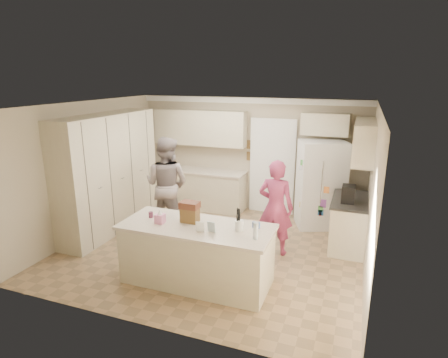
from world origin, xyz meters
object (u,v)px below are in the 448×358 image
(coffee_maker, at_px, (348,194))
(island_base, at_px, (197,255))
(dollhouse_body, at_px, (190,215))
(tissue_box, at_px, (160,219))
(refrigerator, at_px, (321,185))
(utensil_crock, at_px, (239,225))
(teen_boy, at_px, (167,185))
(teen_girl, at_px, (276,207))

(coffee_maker, height_order, island_base, coffee_maker)
(dollhouse_body, bearing_deg, coffee_maker, 39.29)
(coffee_maker, relative_size, tissue_box, 2.14)
(refrigerator, xyz_separation_m, utensil_crock, (-0.83, -2.87, 0.10))
(tissue_box, relative_size, teen_boy, 0.07)
(refrigerator, relative_size, coffee_maker, 6.00)
(refrigerator, xyz_separation_m, tissue_box, (-2.03, -3.02, 0.10))
(refrigerator, xyz_separation_m, teen_girl, (-0.59, -1.54, -0.05))
(island_base, relative_size, dollhouse_body, 8.46)
(teen_boy, bearing_deg, dollhouse_body, 129.66)
(utensil_crock, bearing_deg, refrigerator, 73.89)
(teen_boy, bearing_deg, refrigerator, -154.93)
(refrigerator, bearing_deg, tissue_box, -144.74)
(tissue_box, bearing_deg, coffee_maker, 37.57)
(refrigerator, height_order, dollhouse_body, refrigerator)
(tissue_box, distance_m, teen_boy, 1.91)
(refrigerator, relative_size, teen_boy, 0.94)
(island_base, xyz_separation_m, tissue_box, (-0.55, -0.10, 0.56))
(refrigerator, distance_m, teen_boy, 3.14)
(refrigerator, xyz_separation_m, island_base, (-1.48, -2.92, -0.46))
(refrigerator, relative_size, teen_girl, 1.06)
(utensil_crock, distance_m, teen_girl, 1.36)
(coffee_maker, bearing_deg, refrigerator, 119.32)
(utensil_crock, xyz_separation_m, teen_boy, (-2.03, 1.57, -0.04))
(island_base, distance_m, dollhouse_body, 0.62)
(tissue_box, distance_m, dollhouse_body, 0.45)
(teen_girl, bearing_deg, refrigerator, -108.55)
(refrigerator, xyz_separation_m, teen_boy, (-2.86, -1.30, 0.06))
(tissue_box, height_order, dollhouse_body, dollhouse_body)
(refrigerator, distance_m, dollhouse_body, 3.26)
(island_base, distance_m, teen_girl, 1.69)
(tissue_box, relative_size, dollhouse_body, 0.54)
(teen_boy, bearing_deg, island_base, 131.11)
(teen_boy, bearing_deg, coffee_maker, -174.68)
(island_base, distance_m, tissue_box, 0.79)
(island_base, bearing_deg, tissue_box, -169.70)
(dollhouse_body, height_order, teen_girl, teen_girl)
(refrigerator, bearing_deg, teen_boy, -176.46)
(coffee_maker, distance_m, teen_boy, 3.44)
(refrigerator, bearing_deg, coffee_maker, -81.52)
(utensil_crock, distance_m, dollhouse_body, 0.80)
(refrigerator, relative_size, island_base, 0.82)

